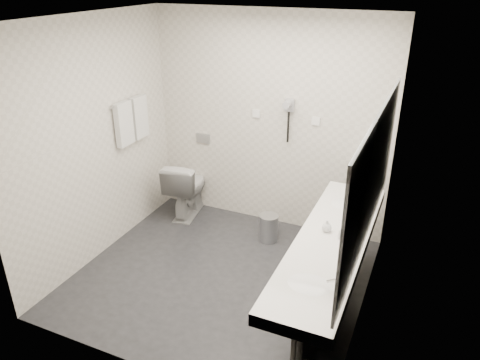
% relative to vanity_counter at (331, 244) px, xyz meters
% --- Properties ---
extents(floor, '(2.80, 2.80, 0.00)m').
position_rel_vanity_counter_xyz_m(floor, '(-1.12, 0.20, -0.80)').
color(floor, '#242529').
rests_on(floor, ground).
extents(ceiling, '(2.80, 2.80, 0.00)m').
position_rel_vanity_counter_xyz_m(ceiling, '(-1.12, 0.20, 1.70)').
color(ceiling, silver).
rests_on(ceiling, wall_back).
extents(wall_back, '(2.80, 0.00, 2.80)m').
position_rel_vanity_counter_xyz_m(wall_back, '(-1.12, 1.50, 0.45)').
color(wall_back, silver).
rests_on(wall_back, floor).
extents(wall_front, '(2.80, 0.00, 2.80)m').
position_rel_vanity_counter_xyz_m(wall_front, '(-1.12, -1.10, 0.45)').
color(wall_front, silver).
rests_on(wall_front, floor).
extents(wall_left, '(0.00, 2.60, 2.60)m').
position_rel_vanity_counter_xyz_m(wall_left, '(-2.52, 0.20, 0.45)').
color(wall_left, silver).
rests_on(wall_left, floor).
extents(wall_right, '(0.00, 2.60, 2.60)m').
position_rel_vanity_counter_xyz_m(wall_right, '(0.27, 0.20, 0.45)').
color(wall_right, silver).
rests_on(wall_right, floor).
extents(vanity_counter, '(0.55, 2.20, 0.10)m').
position_rel_vanity_counter_xyz_m(vanity_counter, '(0.00, 0.00, 0.00)').
color(vanity_counter, white).
rests_on(vanity_counter, floor).
extents(vanity_panel, '(0.03, 2.15, 0.75)m').
position_rel_vanity_counter_xyz_m(vanity_panel, '(0.02, 0.00, -0.42)').
color(vanity_panel, gray).
rests_on(vanity_panel, floor).
extents(vanity_post_far, '(0.06, 0.06, 0.75)m').
position_rel_vanity_counter_xyz_m(vanity_post_far, '(0.05, 1.04, -0.42)').
color(vanity_post_far, silver).
rests_on(vanity_post_far, floor).
extents(mirror, '(0.02, 2.20, 1.05)m').
position_rel_vanity_counter_xyz_m(mirror, '(0.26, 0.00, 0.65)').
color(mirror, '#B2BCC6').
rests_on(mirror, wall_right).
extents(basin_near, '(0.40, 0.31, 0.05)m').
position_rel_vanity_counter_xyz_m(basin_near, '(0.00, -0.65, 0.04)').
color(basin_near, white).
rests_on(basin_near, vanity_counter).
extents(basin_far, '(0.40, 0.31, 0.05)m').
position_rel_vanity_counter_xyz_m(basin_far, '(0.00, 0.65, 0.04)').
color(basin_far, white).
rests_on(basin_far, vanity_counter).
extents(faucet_near, '(0.04, 0.04, 0.15)m').
position_rel_vanity_counter_xyz_m(faucet_near, '(0.19, -0.65, 0.12)').
color(faucet_near, silver).
rests_on(faucet_near, vanity_counter).
extents(faucet_far, '(0.04, 0.04, 0.15)m').
position_rel_vanity_counter_xyz_m(faucet_far, '(0.19, 0.65, 0.12)').
color(faucet_far, silver).
rests_on(faucet_far, vanity_counter).
extents(soap_bottle_a, '(0.06, 0.06, 0.12)m').
position_rel_vanity_counter_xyz_m(soap_bottle_a, '(0.13, 0.10, 0.11)').
color(soap_bottle_a, white).
rests_on(soap_bottle_a, vanity_counter).
extents(soap_bottle_b, '(0.10, 0.10, 0.10)m').
position_rel_vanity_counter_xyz_m(soap_bottle_b, '(-0.07, 0.10, 0.10)').
color(soap_bottle_b, white).
rests_on(soap_bottle_b, vanity_counter).
extents(soap_bottle_c, '(0.05, 0.05, 0.11)m').
position_rel_vanity_counter_xyz_m(soap_bottle_c, '(0.07, 0.02, 0.11)').
color(soap_bottle_c, white).
rests_on(soap_bottle_c, vanity_counter).
extents(glass_left, '(0.06, 0.06, 0.10)m').
position_rel_vanity_counter_xyz_m(glass_left, '(0.18, 0.29, 0.10)').
color(glass_left, silver).
rests_on(glass_left, vanity_counter).
extents(toilet, '(0.51, 0.78, 0.73)m').
position_rel_vanity_counter_xyz_m(toilet, '(-2.09, 1.23, -0.43)').
color(toilet, white).
rests_on(toilet, floor).
extents(flush_plate, '(0.18, 0.02, 0.12)m').
position_rel_vanity_counter_xyz_m(flush_plate, '(-1.98, 1.49, 0.15)').
color(flush_plate, '#B2B5BA').
rests_on(flush_plate, wall_back).
extents(pedal_bin, '(0.26, 0.26, 0.31)m').
position_rel_vanity_counter_xyz_m(pedal_bin, '(-0.92, 1.04, -0.65)').
color(pedal_bin, '#B2B5BA').
rests_on(pedal_bin, floor).
extents(bin_lid, '(0.22, 0.22, 0.02)m').
position_rel_vanity_counter_xyz_m(bin_lid, '(-0.92, 1.04, -0.49)').
color(bin_lid, '#B2B5BA').
rests_on(bin_lid, pedal_bin).
extents(towel_rail, '(0.02, 0.62, 0.02)m').
position_rel_vanity_counter_xyz_m(towel_rail, '(-2.47, 0.75, 0.75)').
color(towel_rail, silver).
rests_on(towel_rail, wall_left).
extents(towel_near, '(0.07, 0.24, 0.48)m').
position_rel_vanity_counter_xyz_m(towel_near, '(-2.46, 0.61, 0.53)').
color(towel_near, silver).
rests_on(towel_near, towel_rail).
extents(towel_far, '(0.07, 0.24, 0.48)m').
position_rel_vanity_counter_xyz_m(towel_far, '(-2.46, 0.89, 0.53)').
color(towel_far, silver).
rests_on(towel_far, towel_rail).
extents(dryer_cradle, '(0.10, 0.04, 0.14)m').
position_rel_vanity_counter_xyz_m(dryer_cradle, '(-0.88, 1.47, 0.70)').
color(dryer_cradle, '#9A9AA0').
rests_on(dryer_cradle, wall_back).
extents(dryer_barrel, '(0.08, 0.14, 0.08)m').
position_rel_vanity_counter_xyz_m(dryer_barrel, '(-0.88, 1.40, 0.73)').
color(dryer_barrel, '#9A9AA0').
rests_on(dryer_barrel, dryer_cradle).
extents(dryer_cord, '(0.02, 0.02, 0.35)m').
position_rel_vanity_counter_xyz_m(dryer_cord, '(-0.88, 1.46, 0.45)').
color(dryer_cord, black).
rests_on(dryer_cord, dryer_cradle).
extents(switch_plate_a, '(0.09, 0.02, 0.09)m').
position_rel_vanity_counter_xyz_m(switch_plate_a, '(-1.27, 1.49, 0.55)').
color(switch_plate_a, white).
rests_on(switch_plate_a, wall_back).
extents(switch_plate_b, '(0.09, 0.02, 0.09)m').
position_rel_vanity_counter_xyz_m(switch_plate_b, '(-0.57, 1.49, 0.55)').
color(switch_plate_b, white).
rests_on(switch_plate_b, wall_back).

